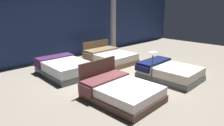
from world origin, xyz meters
The scene contains 8 objects.
ground_plane centered at (0.00, 0.00, -0.01)m, with size 18.00×18.00×0.02m, color gray.
showroom_back_wall centered at (0.00, 3.49, 1.75)m, with size 18.00×0.06×3.50m, color navy.
bed_0 centered at (-1.17, -1.53, 0.23)m, with size 1.60×2.01×0.95m.
bed_1 centered at (1.24, -1.60, 0.24)m, with size 1.58×2.01×0.55m.
bed_2 centered at (-1.17, 1.33, 0.26)m, with size 1.57×2.16×0.57m.
bed_3 centered at (1.20, 1.38, 0.25)m, with size 1.73×2.08×0.86m.
price_sign centered at (0.00, -1.72, 0.46)m, with size 0.28×0.24×1.17m.
support_pillar centered at (2.71, 2.67, 1.75)m, with size 0.29×0.29×3.50m, color #99999E.
Camera 1 is at (-4.92, -5.01, 2.50)m, focal length 32.31 mm.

